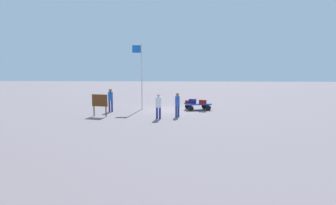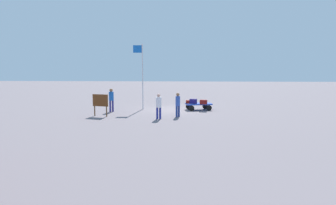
{
  "view_description": "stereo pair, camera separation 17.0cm",
  "coord_description": "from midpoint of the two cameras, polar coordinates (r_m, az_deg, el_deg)",
  "views": [
    {
      "loc": [
        -0.95,
        21.53,
        3.17
      ],
      "look_at": [
        -0.04,
        6.0,
        1.31
      ],
      "focal_mm": 28.08,
      "sensor_mm": 36.0,
      "label": 1
    },
    {
      "loc": [
        -1.12,
        21.52,
        3.17
      ],
      "look_at": [
        -0.04,
        6.0,
        1.31
      ],
      "focal_mm": 28.08,
      "sensor_mm": 36.0,
      "label": 2
    }
  ],
  "objects": [
    {
      "name": "signboard",
      "position": [
        19.02,
        -14.86,
        0.14
      ],
      "size": [
        1.17,
        0.32,
        1.55
      ],
      "color": "#4C3319",
      "rests_on": "ground"
    },
    {
      "name": "flagpole",
      "position": [
        21.94,
        -6.15,
        6.67
      ],
      "size": [
        0.81,
        0.1,
        5.37
      ],
      "color": "silver",
      "rests_on": "ground"
    },
    {
      "name": "suitcase_olive",
      "position": [
        21.52,
        5.12,
        0.29
      ],
      "size": [
        0.63,
        0.49,
        0.37
      ],
      "color": "#1D1557",
      "rests_on": "luggage_cart"
    },
    {
      "name": "suitcase_maroon",
      "position": [
        21.61,
        4.15,
        0.17
      ],
      "size": [
        0.5,
        0.34,
        0.25
      ],
      "color": "maroon",
      "rests_on": "luggage_cart"
    },
    {
      "name": "luggage_cart",
      "position": [
        21.7,
        6.18,
        -0.52
      ],
      "size": [
        2.24,
        1.57,
        0.54
      ],
      "color": "#2345B5",
      "rests_on": "ground"
    },
    {
      "name": "ground_plane",
      "position": [
        21.78,
        0.57,
        -1.54
      ],
      "size": [
        120.0,
        120.0,
        0.0
      ],
      "primitive_type": "plane",
      "color": "slate"
    },
    {
      "name": "worker_supervisor",
      "position": [
        20.91,
        -12.6,
        0.96
      ],
      "size": [
        0.49,
        0.49,
        1.83
      ],
      "color": "navy",
      "rests_on": "ground"
    },
    {
      "name": "worker_lead",
      "position": [
        17.37,
        -2.38,
        -0.4
      ],
      "size": [
        0.46,
        0.46,
        1.68
      ],
      "color": "navy",
      "rests_on": "ground"
    },
    {
      "name": "suitcase_navy",
      "position": [
        21.18,
        7.31,
        0.12
      ],
      "size": [
        0.62,
        0.47,
        0.34
      ],
      "color": "maroon",
      "rests_on": "luggage_cart"
    },
    {
      "name": "worker_trailing",
      "position": [
        18.25,
        1.79,
        -0.11
      ],
      "size": [
        0.45,
        0.45,
        1.68
      ],
      "color": "navy",
      "rests_on": "ground"
    }
  ]
}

